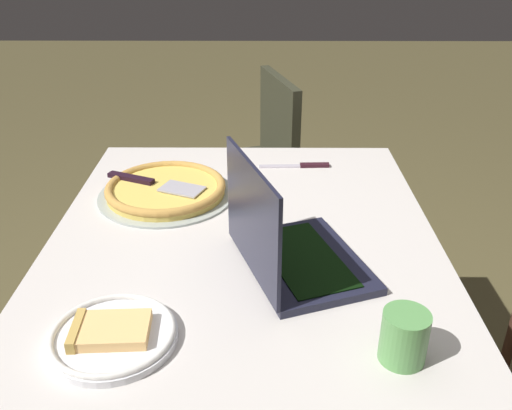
{
  "coord_description": "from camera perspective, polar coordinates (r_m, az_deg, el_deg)",
  "views": [
    {
      "loc": [
        -1.14,
        -0.04,
        1.41
      ],
      "look_at": [
        -0.02,
        -0.03,
        0.82
      ],
      "focal_mm": 38.89,
      "sensor_mm": 36.0,
      "label": 1
    }
  ],
  "objects": [
    {
      "name": "pizza_plate",
      "position": [
        1.04,
        -14.6,
        -12.77
      ],
      "size": [
        0.23,
        0.23,
        0.04
      ],
      "color": "silver",
      "rests_on": "dining_table"
    },
    {
      "name": "dining_table",
      "position": [
        1.38,
        -1.23,
        -6.66
      ],
      "size": [
        1.1,
        0.92,
        0.73
      ],
      "color": "beige",
      "rests_on": "ground_plane"
    },
    {
      "name": "laptop",
      "position": [
        1.17,
        3.13,
        -4.34
      ],
      "size": [
        0.37,
        0.33,
        0.26
      ],
      "color": "#1C1E30",
      "rests_on": "dining_table"
    },
    {
      "name": "drink_cup",
      "position": [
        0.99,
        15.0,
        -12.9
      ],
      "size": [
        0.08,
        0.08,
        0.09
      ],
      "color": "#59974F",
      "rests_on": "dining_table"
    },
    {
      "name": "table_knife",
      "position": [
        1.68,
        4.71,
        4.06
      ],
      "size": [
        0.03,
        0.21,
        0.01
      ],
      "color": "#BCB3BF",
      "rests_on": "dining_table"
    },
    {
      "name": "pizza_tray",
      "position": [
        1.51,
        -9.27,
        1.6
      ],
      "size": [
        0.37,
        0.37,
        0.04
      ],
      "color": "#9CA6A0",
      "rests_on": "dining_table"
    },
    {
      "name": "chair_far",
      "position": [
        2.32,
        -0.63,
        4.49
      ],
      "size": [
        0.54,
        0.54,
        0.84
      ],
      "color": "#2E2F20",
      "rests_on": "ground_plane"
    }
  ]
}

